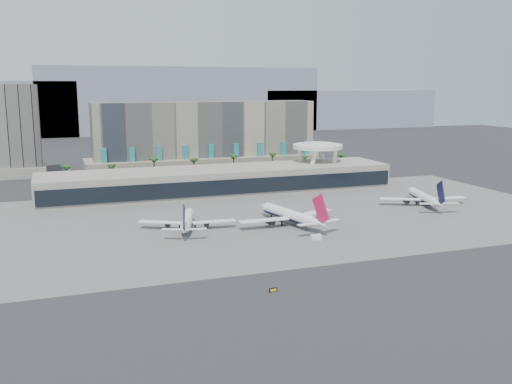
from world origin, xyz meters
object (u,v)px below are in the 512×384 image
object	(u,v)px
airliner_centre	(290,215)
airliner_right	(424,198)
taxiway_sign	(273,290)
service_vehicle_b	(316,237)
airliner_left	(187,221)
service_vehicle_a	(186,225)

from	to	relation	value
airliner_centre	airliner_right	world-z (taller)	airliner_centre
taxiway_sign	service_vehicle_b	bearing A→B (deg)	44.92
airliner_right	airliner_left	bearing A→B (deg)	-162.23
airliner_centre	service_vehicle_b	bearing A→B (deg)	-102.57
airliner_left	service_vehicle_a	xyz separation A→B (m)	(0.07, 1.95, -2.16)
airliner_right	taxiway_sign	world-z (taller)	airliner_right
airliner_right	taxiway_sign	xyz separation A→B (m)	(-100.43, -75.99, -2.97)
airliner_centre	airliner_right	size ratio (longest dim) A/B	1.08
service_vehicle_a	taxiway_sign	world-z (taller)	service_vehicle_a
airliner_centre	taxiway_sign	xyz separation A→B (m)	(-31.68, -63.34, -3.24)
service_vehicle_b	service_vehicle_a	bearing A→B (deg)	148.99
airliner_left	airliner_centre	bearing A→B (deg)	6.78
airliner_centre	airliner_left	bearing A→B (deg)	157.85
airliner_left	service_vehicle_a	distance (m)	2.91
airliner_right	taxiway_sign	size ratio (longest dim) A/B	17.03
airliner_left	airliner_centre	world-z (taller)	airliner_centre
airliner_left	airliner_centre	xyz separation A→B (m)	(38.01, -6.48, 0.56)
airliner_right	service_vehicle_b	xyz separation A→B (m)	(-68.79, -35.17, -2.55)
airliner_right	service_vehicle_b	bearing A→B (deg)	-138.46
service_vehicle_a	airliner_left	bearing A→B (deg)	-90.93
airliner_right	service_vehicle_a	xyz separation A→B (m)	(-106.69, -4.23, -2.45)
service_vehicle_a	service_vehicle_b	distance (m)	48.93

